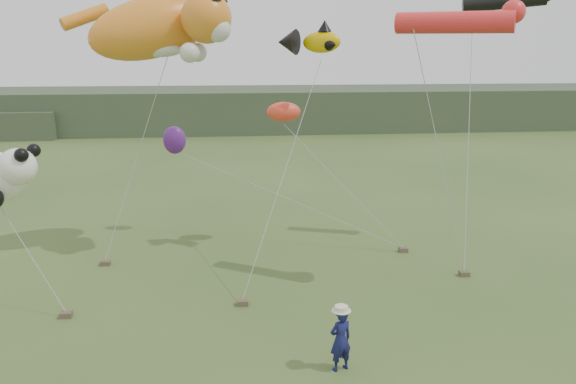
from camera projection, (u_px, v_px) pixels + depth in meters
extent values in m
plane|color=#385123|center=(307.00, 351.00, 15.09)|extent=(120.00, 120.00, 0.00)
cube|color=#2D3D28|center=(247.00, 108.00, 57.98)|extent=(90.00, 12.00, 4.00)
imported|color=#131649|center=(341.00, 340.00, 14.03)|extent=(0.70, 0.58, 1.66)
cube|color=brown|center=(106.00, 263.00, 21.10)|extent=(0.34, 0.27, 0.18)
cube|color=brown|center=(243.00, 303.00, 17.79)|extent=(0.34, 0.27, 0.18)
cube|color=brown|center=(464.00, 274.00, 20.10)|extent=(0.34, 0.27, 0.18)
cube|color=brown|center=(66.00, 314.00, 16.99)|extent=(0.34, 0.27, 0.18)
cube|color=brown|center=(403.00, 250.00, 22.50)|extent=(0.34, 0.27, 0.18)
ellipsoid|color=orange|center=(153.00, 27.00, 20.82)|extent=(5.65, 3.90, 3.29)
sphere|color=orange|center=(206.00, 18.00, 19.98)|extent=(1.81, 1.81, 1.81)
sphere|color=silver|center=(218.00, 29.00, 19.83)|extent=(0.90, 0.90, 0.90)
ellipsoid|color=silver|center=(159.00, 50.00, 20.75)|extent=(1.77, 0.88, 0.55)
sphere|color=silver|center=(190.00, 53.00, 19.64)|extent=(0.70, 0.70, 0.70)
sphere|color=silver|center=(197.00, 52.00, 21.01)|extent=(0.70, 0.70, 0.70)
cylinder|color=orange|center=(85.00, 17.00, 21.23)|extent=(1.87, 1.37, 1.09)
ellipsoid|color=#D7AB02|center=(322.00, 42.00, 20.56)|extent=(1.59, 1.27, 0.82)
cone|color=black|center=(287.00, 42.00, 20.74)|extent=(1.09, 1.17, 0.94)
cone|color=black|center=(325.00, 26.00, 20.43)|extent=(0.52, 0.52, 0.42)
cone|color=black|center=(333.00, 45.00, 20.12)|extent=(0.55, 0.58, 0.42)
cone|color=black|center=(328.00, 45.00, 21.12)|extent=(0.55, 0.58, 0.42)
cylinder|color=black|center=(504.00, 2.00, 21.54)|extent=(3.11, 1.45, 0.82)
cylinder|color=red|center=(454.00, 22.00, 17.26)|extent=(3.40, 2.37, 0.69)
sphere|color=red|center=(513.00, 12.00, 16.80)|extent=(0.71, 0.71, 0.71)
sphere|color=white|center=(18.00, 167.00, 16.88)|extent=(1.13, 1.13, 1.13)
sphere|color=black|center=(21.00, 155.00, 16.44)|extent=(0.41, 0.41, 0.41)
sphere|color=black|center=(34.00, 150.00, 17.22)|extent=(0.41, 0.41, 0.41)
ellipsoid|color=#F03F29|center=(284.00, 112.00, 22.18)|extent=(1.34, 0.78, 0.78)
ellipsoid|color=#521B76|center=(174.00, 140.00, 24.00)|extent=(0.97, 0.65, 1.19)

